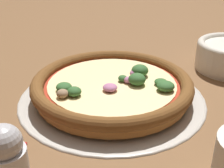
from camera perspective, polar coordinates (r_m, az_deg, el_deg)
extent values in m
plane|color=brown|center=(0.56, 0.00, -2.66)|extent=(3.00, 3.00, 0.00)
cylinder|color=#B7B2A8|center=(0.56, 0.00, -2.45)|extent=(0.32, 0.32, 0.00)
torus|color=#B7B2A8|center=(0.56, 0.00, -2.23)|extent=(0.33, 0.33, 0.01)
cylinder|color=#A86B33|center=(0.55, 0.00, -1.08)|extent=(0.27, 0.27, 0.02)
torus|color=brown|center=(0.54, 0.00, 0.16)|extent=(0.28, 0.28, 0.02)
cylinder|color=#A32D19|center=(0.55, 0.00, -0.09)|extent=(0.24, 0.24, 0.00)
cylinder|color=beige|center=(0.54, 0.00, 0.12)|extent=(0.22, 0.22, 0.00)
ellipsoid|color=#33602D|center=(0.52, 9.77, -0.37)|extent=(0.04, 0.04, 0.02)
ellipsoid|color=#33602D|center=(0.54, 4.60, 0.88)|extent=(0.04, 0.04, 0.02)
ellipsoid|color=#33602D|center=(0.50, -6.93, -1.38)|extent=(0.03, 0.03, 0.01)
ellipsoid|color=#B26B93|center=(0.57, 4.33, 1.98)|extent=(0.03, 0.03, 0.01)
ellipsoid|color=#33602D|center=(0.57, 5.13, 2.48)|extent=(0.03, 0.03, 0.02)
ellipsoid|color=#33602D|center=(0.55, 1.97, 1.04)|extent=(0.02, 0.02, 0.01)
ellipsoid|color=#33602D|center=(0.54, 8.93, 0.36)|extent=(0.03, 0.03, 0.01)
ellipsoid|color=#8E7051|center=(0.50, -9.02, -1.74)|extent=(0.02, 0.02, 0.01)
ellipsoid|color=#B26B93|center=(0.54, 3.04, 0.75)|extent=(0.02, 0.02, 0.01)
ellipsoid|color=#33602D|center=(0.52, -8.79, -0.52)|extent=(0.03, 0.03, 0.01)
ellipsoid|color=#B26B93|center=(0.52, -0.36, -0.64)|extent=(0.03, 0.03, 0.01)
sphere|color=#B2B2B7|center=(0.32, -19.29, -10.10)|extent=(0.04, 0.04, 0.04)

